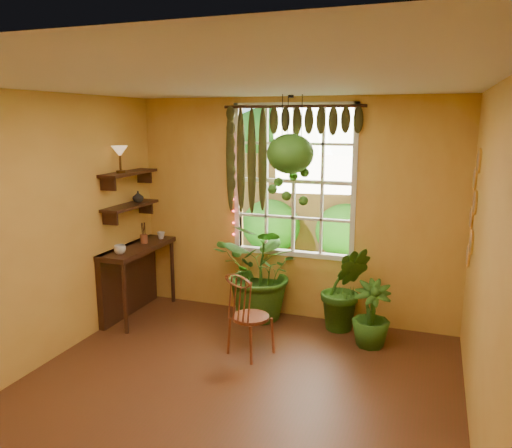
{
  "coord_description": "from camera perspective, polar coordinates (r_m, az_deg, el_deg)",
  "views": [
    {
      "loc": [
        1.61,
        -3.52,
        2.43
      ],
      "look_at": [
        -0.08,
        1.15,
        1.39
      ],
      "focal_mm": 35.0,
      "sensor_mm": 36.0,
      "label": 1
    }
  ],
  "objects": [
    {
      "name": "floor",
      "position": [
        4.58,
        -4.23,
        -20.3
      ],
      "size": [
        4.5,
        4.5,
        0.0
      ],
      "primitive_type": "plane",
      "color": "#542B18",
      "rests_on": "ground"
    },
    {
      "name": "ceiling",
      "position": [
        3.88,
        -4.85,
        15.76
      ],
      "size": [
        4.5,
        4.5,
        0.0
      ],
      "primitive_type": "plane",
      "rotation": [
        3.14,
        0.0,
        0.0
      ],
      "color": "silver",
      "rests_on": "wall_back"
    },
    {
      "name": "wall_back",
      "position": [
        6.09,
        4.23,
        1.59
      ],
      "size": [
        4.0,
        0.0,
        4.0
      ],
      "primitive_type": "plane",
      "rotation": [
        1.57,
        0.0,
        0.0
      ],
      "color": "#E4B14D",
      "rests_on": "floor"
    },
    {
      "name": "wall_left",
      "position": [
        5.16,
        -25.21,
        -1.4
      ],
      "size": [
        0.0,
        4.5,
        4.5
      ],
      "primitive_type": "plane",
      "rotation": [
        1.57,
        0.0,
        1.57
      ],
      "color": "#E4B14D",
      "rests_on": "floor"
    },
    {
      "name": "wall_right",
      "position": [
        3.71,
        25.13,
        -6.29
      ],
      "size": [
        0.0,
        4.5,
        4.5
      ],
      "primitive_type": "plane",
      "rotation": [
        1.57,
        0.0,
        -1.57
      ],
      "color": "#E4B14D",
      "rests_on": "floor"
    },
    {
      "name": "window",
      "position": [
        6.07,
        4.36,
        4.9
      ],
      "size": [
        1.52,
        0.1,
        1.86
      ],
      "color": "white",
      "rests_on": "wall_back"
    },
    {
      "name": "valance_vine",
      "position": [
        5.93,
        3.33,
        10.34
      ],
      "size": [
        1.7,
        0.12,
        1.1
      ],
      "color": "#34180E",
      "rests_on": "window"
    },
    {
      "name": "string_lights",
      "position": [
        6.22,
        -2.65,
        5.55
      ],
      "size": [
        0.03,
        0.03,
        1.54
      ],
      "primitive_type": null,
      "color": "#FF2633",
      "rests_on": "window"
    },
    {
      "name": "wall_plates",
      "position": [
        5.4,
        23.53,
        1.46
      ],
      "size": [
        0.04,
        0.32,
        1.1
      ],
      "primitive_type": null,
      "color": "#F2E3C6",
      "rests_on": "wall_right"
    },
    {
      "name": "counter_ledge",
      "position": [
        6.49,
        -14.03,
        -5.34
      ],
      "size": [
        0.4,
        1.2,
        0.9
      ],
      "color": "#34180E",
      "rests_on": "floor"
    },
    {
      "name": "shelf_lower",
      "position": [
        6.28,
        -14.16,
        2.04
      ],
      "size": [
        0.25,
        0.9,
        0.04
      ],
      "primitive_type": "cube",
      "color": "#34180E",
      "rests_on": "wall_left"
    },
    {
      "name": "shelf_upper",
      "position": [
        6.23,
        -14.34,
        5.67
      ],
      "size": [
        0.25,
        0.9,
        0.04
      ],
      "primitive_type": "cube",
      "color": "#34180E",
      "rests_on": "wall_left"
    },
    {
      "name": "backyard",
      "position": [
        10.55,
        12.35,
        5.34
      ],
      "size": [
        14.0,
        10.0,
        12.0
      ],
      "color": "#225718",
      "rests_on": "ground"
    },
    {
      "name": "windsor_chair",
      "position": [
        5.33,
        -0.82,
        -11.73
      ],
      "size": [
        0.52,
        0.52,
        1.04
      ],
      "rotation": [
        0.0,
        0.0,
        -0.43
      ],
      "color": "maroon",
      "rests_on": "floor"
    },
    {
      "name": "potted_plant_left",
      "position": [
        6.12,
        0.84,
        -5.36
      ],
      "size": [
        1.36,
        1.26,
        1.24
      ],
      "primitive_type": "imported",
      "rotation": [
        0.0,
        0.0,
        -0.31
      ],
      "color": "#1E4C14",
      "rests_on": "floor"
    },
    {
      "name": "potted_plant_mid",
      "position": [
        5.93,
        10.13,
        -7.26
      ],
      "size": [
        0.66,
        0.59,
        1.02
      ],
      "primitive_type": "imported",
      "rotation": [
        0.0,
        0.0,
        0.29
      ],
      "color": "#1E4C14",
      "rests_on": "floor"
    },
    {
      "name": "potted_plant_right",
      "position": [
        5.63,
        13.02,
        -10.0
      ],
      "size": [
        0.48,
        0.48,
        0.73
      ],
      "primitive_type": "imported",
      "rotation": [
        0.0,
        0.0,
        0.2
      ],
      "color": "#1E4C14",
      "rests_on": "floor"
    },
    {
      "name": "hanging_basket",
      "position": [
        5.65,
        3.92,
        7.34
      ],
      "size": [
        0.53,
        0.53,
        1.23
      ],
      "color": "black",
      "rests_on": "ceiling"
    },
    {
      "name": "cup_a",
      "position": [
        6.0,
        -15.29,
        -2.83
      ],
      "size": [
        0.18,
        0.18,
        0.11
      ],
      "primitive_type": "imported",
      "rotation": [
        0.0,
        0.0,
        0.41
      ],
      "color": "silver",
      "rests_on": "counter_ledge"
    },
    {
      "name": "cup_b",
      "position": [
        6.64,
        -10.8,
        -1.29
      ],
      "size": [
        0.13,
        0.13,
        0.09
      ],
      "primitive_type": "imported",
      "rotation": [
        0.0,
        0.0,
        -0.36
      ],
      "color": "beige",
      "rests_on": "counter_ledge"
    },
    {
      "name": "brush_jar",
      "position": [
        6.43,
        -12.71,
        -1.01
      ],
      "size": [
        0.09,
        0.09,
        0.34
      ],
      "color": "#964A2B",
      "rests_on": "counter_ledge"
    },
    {
      "name": "shelf_vase",
      "position": [
        6.4,
        -13.33,
        3.06
      ],
      "size": [
        0.16,
        0.16,
        0.14
      ],
      "primitive_type": "imported",
      "rotation": [
        0.0,
        0.0,
        -0.2
      ],
      "color": "#B2AD99",
      "rests_on": "shelf_lower"
    },
    {
      "name": "tiffany_lamp",
      "position": [
        6.05,
        -15.31,
        7.83
      ],
      "size": [
        0.19,
        0.19,
        0.32
      ],
      "color": "#523717",
      "rests_on": "shelf_upper"
    }
  ]
}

